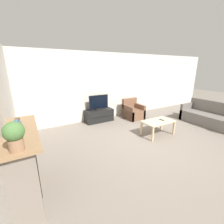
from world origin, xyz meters
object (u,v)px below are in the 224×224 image
at_px(mantel_vase_left, 16,135).
at_px(coffee_table, 158,123).
at_px(tv, 99,103).
at_px(potted_plant, 14,135).
at_px(mantel_clock, 18,123).
at_px(fireplace, 24,163).
at_px(remote, 162,120).
at_px(tv_stand, 99,115).
at_px(couch, 210,117).
at_px(mantel_vase_centre_left, 17,127).
at_px(armchair, 133,112).

distance_m(mantel_vase_left, coffee_table, 3.96).
relative_size(mantel_vase_left, tv, 0.33).
bearing_deg(potted_plant, tv, 51.96).
bearing_deg(mantel_clock, tv, 43.79).
distance_m(fireplace, remote, 3.92).
bearing_deg(tv, remote, -59.22).
xyz_separation_m(potted_plant, tv_stand, (2.61, 3.34, -1.12)).
bearing_deg(mantel_vase_left, couch, 6.56).
xyz_separation_m(mantel_vase_centre_left, armchair, (4.06, 2.43, -0.99)).
bearing_deg(mantel_clock, tv_stand, 43.82).
relative_size(potted_plant, coffee_table, 0.36).
bearing_deg(potted_plant, fireplace, 91.44).
bearing_deg(mantel_clock, remote, 5.92).
bearing_deg(potted_plant, couch, 8.39).
distance_m(mantel_vase_left, tv_stand, 4.22).
xyz_separation_m(mantel_vase_centre_left, tv_stand, (2.61, 2.78, -1.02)).
relative_size(mantel_vase_centre_left, couch, 0.12).
height_order(mantel_clock, potted_plant, potted_plant).
relative_size(armchair, couch, 0.43).
relative_size(coffee_table, remote, 6.55).
relative_size(fireplace, tv, 1.98).
distance_m(tv, coffee_table, 2.40).
bearing_deg(armchair, tv, 166.23).
relative_size(mantel_clock, tv, 0.19).
bearing_deg(mantel_vase_centre_left, armchair, 30.88).
bearing_deg(remote, tv_stand, 101.83).
distance_m(tv_stand, remote, 2.46).
relative_size(coffee_table, couch, 0.52).
bearing_deg(fireplace, remote, 8.21).
bearing_deg(mantel_clock, mantel_vase_centre_left, -90.16).
distance_m(mantel_clock, tv, 3.65).
xyz_separation_m(mantel_vase_centre_left, tv, (2.61, 2.78, -0.50)).
height_order(armchair, coffee_table, armchair).
height_order(mantel_vase_left, armchair, mantel_vase_left).
xyz_separation_m(mantel_vase_centre_left, coffee_table, (3.72, 0.68, -0.86)).
height_order(potted_plant, remote, potted_plant).
height_order(tv_stand, couch, couch).
distance_m(potted_plant, armchair, 5.15).
height_order(tv_stand, remote, remote).
distance_m(potted_plant, remote, 4.15).
distance_m(mantel_vase_centre_left, coffee_table, 3.87).
height_order(fireplace, couch, fireplace).
xyz_separation_m(tv_stand, remote, (1.25, -2.10, 0.24)).
xyz_separation_m(mantel_vase_left, couch, (6.13, 0.70, -1.00)).
bearing_deg(armchair, mantel_clock, -152.09).
bearing_deg(fireplace, coffee_table, 8.56).
bearing_deg(remote, potted_plant, 178.81).
bearing_deg(fireplace, armchair, 29.52).
xyz_separation_m(mantel_vase_left, coffee_table, (3.72, 1.04, -0.88)).
bearing_deg(remote, couch, -27.26).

